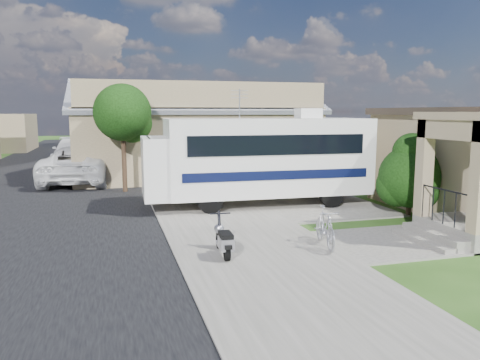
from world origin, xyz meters
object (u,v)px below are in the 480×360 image
object	(u,v)px
scooter	(224,240)
pickup_truck	(81,164)
bicycle	(325,229)
garden_hose	(412,229)
shrub	(411,174)
motorhome	(259,157)
van	(75,152)

from	to	relation	value
scooter	pickup_truck	size ratio (longest dim) A/B	0.22
scooter	bicycle	world-z (taller)	scooter
scooter	garden_hose	size ratio (longest dim) A/B	3.54
bicycle	garden_hose	world-z (taller)	bicycle
shrub	pickup_truck	bearing A→B (deg)	135.26
scooter	garden_hose	xyz separation A→B (m)	(5.73, 0.85, -0.34)
shrub	pickup_truck	world-z (taller)	shrub
motorhome	shrub	distance (m)	5.20
pickup_truck	garden_hose	bearing A→B (deg)	134.40
shrub	motorhome	bearing A→B (deg)	144.89
motorhome	garden_hose	bearing A→B (deg)	-56.35
bicycle	scooter	bearing A→B (deg)	-168.60
motorhome	pickup_truck	bearing A→B (deg)	132.27
pickup_truck	garden_hose	xyz separation A→B (m)	(9.59, -12.61, -0.80)
pickup_truck	van	distance (m)	7.45
motorhome	scooter	bearing A→B (deg)	-113.46
pickup_truck	shrub	bearing A→B (deg)	142.42
motorhome	van	world-z (taller)	motorhome
shrub	garden_hose	size ratio (longest dim) A/B	6.76
shrub	bicycle	bearing A→B (deg)	-148.17
van	motorhome	bearing A→B (deg)	-65.08
bicycle	pickup_truck	xyz separation A→B (m)	(-6.47, 13.41, 0.40)
motorhome	pickup_truck	world-z (taller)	motorhome
garden_hose	van	bearing A→B (deg)	117.39
motorhome	garden_hose	xyz separation A→B (m)	(3.02, -4.88, -1.69)
motorhome	van	distance (m)	16.85
shrub	scooter	bearing A→B (deg)	-158.47
van	garden_hose	size ratio (longest dim) A/B	15.13
shrub	pickup_truck	xyz separation A→B (m)	(-10.81, 10.72, -0.51)
bicycle	shrub	bearing A→B (deg)	42.12
bicycle	garden_hose	bearing A→B (deg)	24.60
shrub	garden_hose	world-z (taller)	shrub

